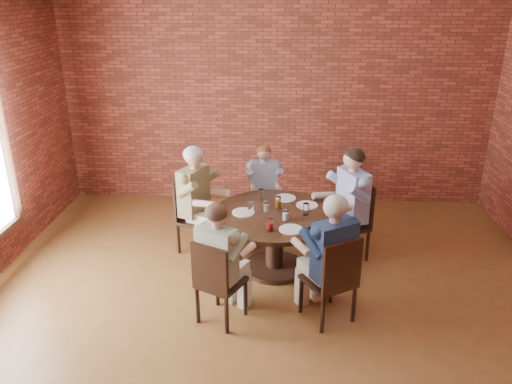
{
  "coord_description": "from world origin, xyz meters",
  "views": [
    {
      "loc": [
        0.09,
        -4.02,
        3.14
      ],
      "look_at": [
        -0.18,
        1.0,
        1.11
      ],
      "focal_mm": 35.0,
      "sensor_mm": 36.0,
      "label": 1
    }
  ],
  "objects_px": {
    "diner_c": "(198,201)",
    "diner_e": "(330,259)",
    "dining_table": "(275,230)",
    "diner_d": "(221,263)",
    "smartphone": "(311,230)",
    "diner_b": "(264,190)",
    "chair_b": "(263,197)",
    "chair_a": "(353,217)",
    "chair_e": "(334,278)",
    "chair_c": "(193,212)",
    "diner_a": "(347,205)",
    "chair_d": "(216,280)"
  },
  "relations": [
    {
      "from": "diner_c",
      "to": "diner_e",
      "type": "bearing_deg",
      "value": -107.27
    },
    {
      "from": "dining_table",
      "to": "diner_e",
      "type": "relative_size",
      "value": 1.08
    },
    {
      "from": "diner_d",
      "to": "smartphone",
      "type": "bearing_deg",
      "value": -120.23
    },
    {
      "from": "dining_table",
      "to": "diner_b",
      "type": "height_order",
      "value": "diner_b"
    },
    {
      "from": "chair_b",
      "to": "diner_b",
      "type": "xyz_separation_m",
      "value": [
        0.01,
        -0.07,
        0.13
      ]
    },
    {
      "from": "chair_a",
      "to": "dining_table",
      "type": "bearing_deg",
      "value": -90.0
    },
    {
      "from": "chair_e",
      "to": "diner_e",
      "type": "xyz_separation_m",
      "value": [
        -0.05,
        0.08,
        0.17
      ]
    },
    {
      "from": "chair_b",
      "to": "diner_e",
      "type": "xyz_separation_m",
      "value": [
        0.74,
        -2.05,
        0.2
      ]
    },
    {
      "from": "chair_c",
      "to": "dining_table",
      "type": "bearing_deg",
      "value": -90.0
    },
    {
      "from": "chair_b",
      "to": "diner_d",
      "type": "relative_size",
      "value": 0.68
    },
    {
      "from": "chair_a",
      "to": "chair_b",
      "type": "relative_size",
      "value": 1.11
    },
    {
      "from": "chair_c",
      "to": "chair_e",
      "type": "bearing_deg",
      "value": -107.24
    },
    {
      "from": "diner_b",
      "to": "chair_a",
      "type": "bearing_deg",
      "value": -38.21
    },
    {
      "from": "diner_e",
      "to": "smartphone",
      "type": "distance_m",
      "value": 0.52
    },
    {
      "from": "diner_c",
      "to": "diner_b",
      "type": "bearing_deg",
      "value": -28.24
    },
    {
      "from": "dining_table",
      "to": "diner_c",
      "type": "bearing_deg",
      "value": 155.48
    },
    {
      "from": "diner_b",
      "to": "diner_c",
      "type": "bearing_deg",
      "value": -151.87
    },
    {
      "from": "smartphone",
      "to": "chair_b",
      "type": "bearing_deg",
      "value": 119.78
    },
    {
      "from": "diner_a",
      "to": "chair_c",
      "type": "xyz_separation_m",
      "value": [
        -1.94,
        0.1,
        -0.19
      ]
    },
    {
      "from": "chair_a",
      "to": "chair_c",
      "type": "height_order",
      "value": "chair_a"
    },
    {
      "from": "diner_b",
      "to": "chair_c",
      "type": "bearing_deg",
      "value": -156.37
    },
    {
      "from": "chair_b",
      "to": "chair_c",
      "type": "height_order",
      "value": "chair_c"
    },
    {
      "from": "chair_b",
      "to": "diner_c",
      "type": "xyz_separation_m",
      "value": [
        -0.79,
        -0.68,
        0.21
      ]
    },
    {
      "from": "chair_a",
      "to": "chair_e",
      "type": "relative_size",
      "value": 1.03
    },
    {
      "from": "smartphone",
      "to": "chair_e",
      "type": "bearing_deg",
      "value": -60.09
    },
    {
      "from": "diner_c",
      "to": "chair_d",
      "type": "xyz_separation_m",
      "value": [
        0.42,
        -1.52,
        -0.2
      ]
    },
    {
      "from": "diner_b",
      "to": "diner_d",
      "type": "height_order",
      "value": "diner_d"
    },
    {
      "from": "diner_c",
      "to": "chair_d",
      "type": "bearing_deg",
      "value": -140.22
    },
    {
      "from": "chair_e",
      "to": "diner_e",
      "type": "relative_size",
      "value": 0.7
    },
    {
      "from": "chair_c",
      "to": "smartphone",
      "type": "distance_m",
      "value": 1.73
    },
    {
      "from": "dining_table",
      "to": "smartphone",
      "type": "distance_m",
      "value": 0.62
    },
    {
      "from": "dining_table",
      "to": "smartphone",
      "type": "relative_size",
      "value": 11.83
    },
    {
      "from": "chair_d",
      "to": "diner_a",
      "type": "bearing_deg",
      "value": -107.2
    },
    {
      "from": "chair_b",
      "to": "chair_d",
      "type": "xyz_separation_m",
      "value": [
        -0.38,
        -2.21,
        0.02
      ]
    },
    {
      "from": "chair_b",
      "to": "diner_c",
      "type": "distance_m",
      "value": 1.07
    },
    {
      "from": "diner_e",
      "to": "smartphone",
      "type": "bearing_deg",
      "value": -102.61
    },
    {
      "from": "chair_b",
      "to": "diner_c",
      "type": "height_order",
      "value": "diner_c"
    },
    {
      "from": "diner_a",
      "to": "chair_b",
      "type": "bearing_deg",
      "value": -148.54
    },
    {
      "from": "chair_b",
      "to": "chair_d",
      "type": "relative_size",
      "value": 0.96
    },
    {
      "from": "diner_b",
      "to": "diner_e",
      "type": "xyz_separation_m",
      "value": [
        0.72,
        -1.98,
        0.07
      ]
    },
    {
      "from": "diner_d",
      "to": "diner_e",
      "type": "distance_m",
      "value": 1.08
    },
    {
      "from": "chair_e",
      "to": "diner_d",
      "type": "bearing_deg",
      "value": -30.68
    },
    {
      "from": "chair_c",
      "to": "smartphone",
      "type": "relative_size",
      "value": 7.76
    },
    {
      "from": "chair_b",
      "to": "chair_a",
      "type": "bearing_deg",
      "value": -40.62
    },
    {
      "from": "diner_a",
      "to": "diner_e",
      "type": "bearing_deg",
      "value": -37.48
    },
    {
      "from": "diner_b",
      "to": "diner_a",
      "type": "bearing_deg",
      "value": -41.78
    },
    {
      "from": "diner_d",
      "to": "diner_a",
      "type": "bearing_deg",
      "value": -107.89
    },
    {
      "from": "chair_a",
      "to": "chair_d",
      "type": "height_order",
      "value": "chair_a"
    },
    {
      "from": "diner_a",
      "to": "chair_d",
      "type": "distance_m",
      "value": 2.06
    },
    {
      "from": "smartphone",
      "to": "diner_e",
      "type": "bearing_deg",
      "value": -61.96
    }
  ]
}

